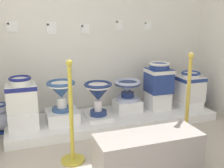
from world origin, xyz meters
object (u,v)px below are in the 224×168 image
(plinth_block_leftmost, at_px, (127,105))
(stanchion_post_near_left, at_px, (72,131))
(antique_toilet_central_ornate, at_px, (159,77))
(info_placard_third, at_px, (85,29))
(plinth_block_central_ornate, at_px, (158,100))
(antique_toilet_rightmost, at_px, (21,94))
(antique_toilet_slender_white, at_px, (98,93))
(antique_toilet_pale_glazed, at_px, (190,86))
(plinth_block_broad_patterned, at_px, (62,116))
(info_placard_second, at_px, (51,28))
(plinth_block_rightmost, at_px, (23,119))
(plinth_block_slender_white, at_px, (98,116))
(stanchion_post_near_right, at_px, (186,122))
(antique_toilet_leftmost, at_px, (128,88))
(museum_bench, at_px, (148,155))
(decorative_vase_companion, at_px, (194,99))
(decorative_vase_corner, at_px, (1,120))
(info_placard_first, at_px, (12,27))
(info_placard_fifth, at_px, (148,25))
(info_placard_fourth, at_px, (119,25))
(antique_toilet_broad_patterned, at_px, (61,91))
(plinth_block_pale_glazed, at_px, (189,104))

(plinth_block_leftmost, relative_size, stanchion_post_near_left, 0.35)
(antique_toilet_central_ornate, distance_m, info_placard_third, 1.22)
(plinth_block_central_ornate, bearing_deg, antique_toilet_rightmost, -177.53)
(antique_toilet_slender_white, xyz_separation_m, stanchion_post_near_left, (-0.51, -0.79, -0.13))
(plinth_block_leftmost, distance_m, antique_toilet_pale_glazed, 0.96)
(antique_toilet_central_ornate, bearing_deg, antique_toilet_rightmost, -177.53)
(plinth_block_broad_patterned, relative_size, info_placard_second, 2.50)
(plinth_block_rightmost, xyz_separation_m, plinth_block_central_ornate, (1.86, 0.08, 0.02))
(antique_toilet_central_ornate, bearing_deg, plinth_block_leftmost, 172.50)
(plinth_block_rightmost, bearing_deg, plinth_block_slender_white, 0.08)
(stanchion_post_near_right, bearing_deg, antique_toilet_leftmost, 104.51)
(plinth_block_rightmost, distance_m, plinth_block_central_ornate, 1.86)
(museum_bench, bearing_deg, decorative_vase_companion, 43.77)
(plinth_block_broad_patterned, relative_size, decorative_vase_corner, 1.06)
(info_placard_first, height_order, info_placard_fifth, info_placard_first)
(info_placard_first, bearing_deg, info_placard_second, 0.00)
(info_placard_fifth, height_order, decorative_vase_corner, info_placard_fifth)
(antique_toilet_leftmost, distance_m, info_placard_second, 1.30)
(info_placard_first, bearing_deg, stanchion_post_near_right, -38.28)
(info_placard_fourth, relative_size, decorative_vase_companion, 0.42)
(info_placard_fourth, distance_m, info_placard_fifth, 0.45)
(info_placard_second, distance_m, decorative_vase_corner, 1.33)
(stanchion_post_near_left, bearing_deg, antique_toilet_rightmost, 118.91)
(info_placard_third, relative_size, stanchion_post_near_left, 0.13)
(antique_toilet_central_ornate, bearing_deg, info_placard_third, 158.58)
(antique_toilet_broad_patterned, bearing_deg, info_placard_fourth, 24.62)
(stanchion_post_near_left, relative_size, museum_bench, 1.07)
(info_placard_second, distance_m, stanchion_post_near_left, 1.55)
(antique_toilet_rightmost, bearing_deg, antique_toilet_pale_glazed, -0.19)
(antique_toilet_broad_patterned, relative_size, antique_toilet_central_ornate, 0.89)
(antique_toilet_broad_patterned, distance_m, decorative_vase_companion, 2.16)
(antique_toilet_rightmost, xyz_separation_m, antique_toilet_central_ornate, (1.86, 0.08, 0.05))
(plinth_block_broad_patterned, distance_m, decorative_vase_companion, 2.12)
(info_placard_fifth, bearing_deg, decorative_vase_companion, -16.99)
(antique_toilet_leftmost, xyz_separation_m, antique_toilet_pale_glazed, (0.92, -0.15, -0.01))
(info_placard_fourth, distance_m, stanchion_post_near_left, 1.84)
(plinth_block_rightmost, height_order, info_placard_second, info_placard_second)
(antique_toilet_pale_glazed, height_order, info_placard_second, info_placard_second)
(plinth_block_slender_white, xyz_separation_m, antique_toilet_pale_glazed, (1.39, -0.01, 0.30))
(antique_toilet_leftmost, height_order, plinth_block_central_ornate, antique_toilet_leftmost)
(info_placard_second, bearing_deg, museum_bench, -71.03)
(stanchion_post_near_right, height_order, museum_bench, stanchion_post_near_right)
(plinth_block_broad_patterned, relative_size, antique_toilet_broad_patterned, 1.04)
(plinth_block_rightmost, distance_m, antique_toilet_rightmost, 0.32)
(plinth_block_pale_glazed, xyz_separation_m, decorative_vase_companion, (0.26, 0.24, -0.03))
(antique_toilet_leftmost, distance_m, info_placard_fourth, 0.90)
(antique_toilet_broad_patterned, height_order, decorative_vase_companion, antique_toilet_broad_patterned)
(plinth_block_rightmost, xyz_separation_m, antique_toilet_slender_white, (0.94, 0.00, 0.24))
(plinth_block_rightmost, bearing_deg, info_placard_second, 45.63)
(plinth_block_slender_white, relative_size, stanchion_post_near_left, 0.37)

